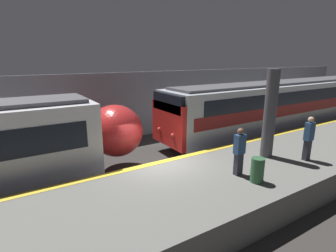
{
  "coord_description": "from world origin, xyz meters",
  "views": [
    {
      "loc": [
        -4.99,
        -8.64,
        5.16
      ],
      "look_at": [
        1.01,
        1.0,
        2.19
      ],
      "focal_mm": 28.0,
      "sensor_mm": 36.0,
      "label": 1
    }
  ],
  "objects_px": {
    "support_pillar_near": "(270,114)",
    "person_waiting": "(239,150)",
    "person_walking": "(309,137)",
    "trash_bin": "(257,170)",
    "train_boxy": "(286,106)"
  },
  "relations": [
    {
      "from": "person_waiting",
      "to": "train_boxy",
      "type": "bearing_deg",
      "value": 26.75
    },
    {
      "from": "train_boxy",
      "to": "person_waiting",
      "type": "relative_size",
      "value": 11.68
    },
    {
      "from": "person_waiting",
      "to": "person_walking",
      "type": "bearing_deg",
      "value": -7.92
    },
    {
      "from": "support_pillar_near",
      "to": "person_walking",
      "type": "relative_size",
      "value": 2.01
    },
    {
      "from": "support_pillar_near",
      "to": "train_boxy",
      "type": "xyz_separation_m",
      "value": [
        7.71,
        4.42,
        -1.06
      ]
    },
    {
      "from": "person_walking",
      "to": "person_waiting",
      "type": "bearing_deg",
      "value": 172.08
    },
    {
      "from": "train_boxy",
      "to": "person_waiting",
      "type": "bearing_deg",
      "value": -153.25
    },
    {
      "from": "person_walking",
      "to": "trash_bin",
      "type": "bearing_deg",
      "value": -175.49
    },
    {
      "from": "trash_bin",
      "to": "person_waiting",
      "type": "bearing_deg",
      "value": 99.21
    },
    {
      "from": "trash_bin",
      "to": "train_boxy",
      "type": "bearing_deg",
      "value": 30.28
    },
    {
      "from": "person_waiting",
      "to": "support_pillar_near",
      "type": "bearing_deg",
      "value": 15.83
    },
    {
      "from": "support_pillar_near",
      "to": "person_waiting",
      "type": "height_order",
      "value": "support_pillar_near"
    },
    {
      "from": "train_boxy",
      "to": "person_walking",
      "type": "height_order",
      "value": "train_boxy"
    },
    {
      "from": "support_pillar_near",
      "to": "person_walking",
      "type": "xyz_separation_m",
      "value": [
        1.02,
        -1.16,
        -0.86
      ]
    },
    {
      "from": "person_waiting",
      "to": "person_walking",
      "type": "distance_m",
      "value": 3.46
    }
  ]
}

